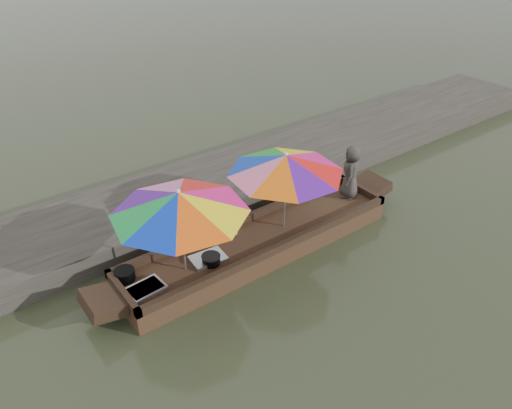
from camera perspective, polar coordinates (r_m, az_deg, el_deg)
water at (r=9.39m, az=0.37°, el=-5.43°), size 80.00×80.00×0.00m
dock at (r=10.79m, az=-6.67°, el=1.40°), size 22.00×2.20×0.50m
boat_hull at (r=9.28m, az=0.37°, el=-4.58°), size 5.44×1.20×0.35m
cooking_pot at (r=8.47m, az=-14.78°, el=-7.75°), size 0.34×0.34×0.18m
tray_crayfish at (r=8.18m, az=-12.52°, el=-9.49°), size 0.63×0.46×0.09m
tray_scallop at (r=8.66m, az=-5.51°, el=-6.15°), size 0.63×0.46×0.06m
charcoal_grill at (r=8.56m, az=-5.16°, el=-6.33°), size 0.31×0.31×0.15m
supply_bag at (r=9.23m, az=-3.19°, el=-2.55°), size 0.34×0.30×0.26m
vendor at (r=10.30m, az=10.80°, el=3.70°), size 0.66×0.64×1.13m
umbrella_bow at (r=8.07m, az=-8.45°, el=-3.04°), size 2.64×2.64×1.55m
umbrella_stern at (r=9.06m, az=3.34°, el=1.57°), size 2.62×2.62×1.55m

